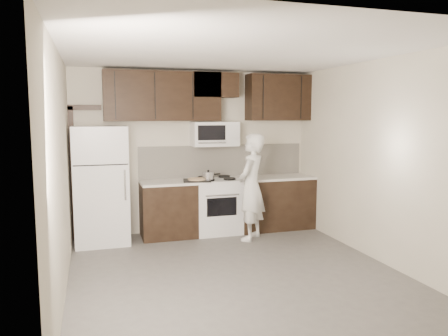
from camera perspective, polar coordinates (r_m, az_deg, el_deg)
name	(u,v)px	position (r m, az deg, el deg)	size (l,w,h in m)	color
floor	(237,274)	(5.58, 1.65, -13.70)	(4.50, 4.50, 0.00)	#514E4C
back_wall	(194,151)	(7.41, -3.88, 2.17)	(4.00, 4.00, 0.00)	#B8B09C
ceiling	(237,52)	(5.27, 1.76, 14.94)	(4.50, 4.50, 0.00)	white
counter_run	(234,205)	(7.41, 1.29, -4.81)	(2.95, 0.64, 0.91)	black
stove	(217,205)	(7.32, -0.97, -4.92)	(0.76, 0.66, 0.94)	silver
backsplash	(223,161)	(7.55, -0.15, 0.98)	(2.90, 0.02, 0.54)	beige
upper_cabinets	(209,96)	(7.27, -2.01, 9.44)	(3.48, 0.35, 0.78)	black
microwave	(214,134)	(7.28, -1.25, 4.47)	(0.76, 0.42, 0.40)	silver
refrigerator	(101,185)	(6.92, -15.77, -2.18)	(0.80, 0.76, 1.80)	silver
door_trim	(75,161)	(7.19, -18.86, 0.85)	(0.50, 0.08, 2.12)	black
saucepan	(208,176)	(7.04, -2.04, -1.08)	(0.32, 0.19, 0.18)	silver
baking_tray	(197,180)	(7.01, -3.56, -1.63)	(0.43, 0.32, 0.02)	black
pizza	(197,179)	(7.01, -3.56, -1.46)	(0.29, 0.29, 0.02)	#CFBC8B
person	(251,187)	(6.87, 3.58, -2.50)	(0.61, 0.40, 1.68)	white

